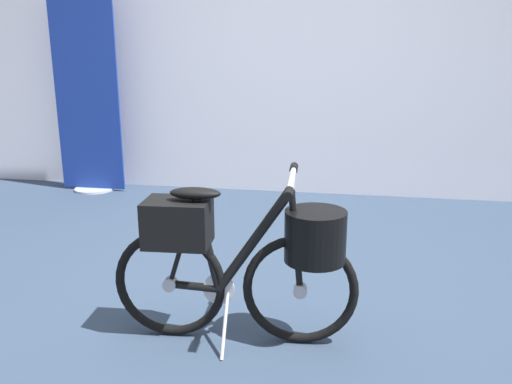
% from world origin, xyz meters
% --- Properties ---
extents(ground_plane, '(8.06, 8.06, 0.00)m').
position_xyz_m(ground_plane, '(0.00, 0.00, 0.00)').
color(ground_plane, '#2D3D51').
extents(back_wall, '(8.06, 0.10, 2.85)m').
position_xyz_m(back_wall, '(0.00, 2.34, 1.42)').
color(back_wall, silver).
rests_on(back_wall, ground_plane).
extents(floor_banner_stand, '(0.60, 0.36, 1.76)m').
position_xyz_m(floor_banner_stand, '(-1.86, 2.04, 0.79)').
color(floor_banner_stand, '#B7B7BC').
rests_on(floor_banner_stand, ground_plane).
extents(folding_bike_foreground, '(1.08, 0.53, 0.77)m').
position_xyz_m(folding_bike_foreground, '(0.03, -0.28, 0.41)').
color(folding_bike_foreground, black).
rests_on(folding_bike_foreground, ground_plane).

